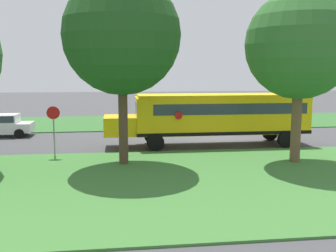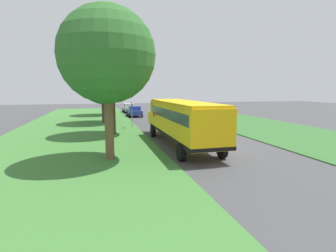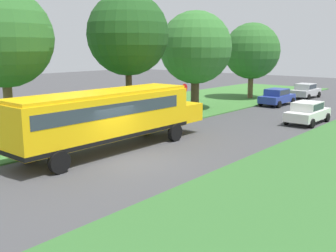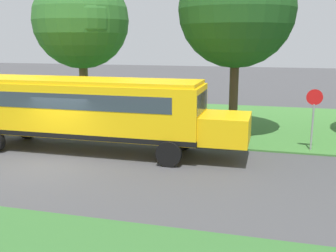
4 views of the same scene
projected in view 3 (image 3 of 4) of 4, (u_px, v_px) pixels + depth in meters
ground_plane at (131, 161)px, 18.80m from camera, size 120.00×120.00×0.00m
grass_verge at (21, 132)px, 25.13m from camera, size 12.00×80.00×0.08m
grass_far_side at (320, 210)px, 13.09m from camera, size 10.00×80.00×0.07m
school_bus at (109, 115)px, 20.35m from camera, size 2.84×12.42×3.16m
car_white_nearest at (308, 111)px, 27.97m from camera, size 2.02×4.40×1.56m
car_blue_middle at (277, 96)px, 36.78m from camera, size 2.02×4.40×1.56m
car_silver_furthest at (306, 90)px, 42.02m from camera, size 2.02×4.40×1.56m
oak_tree_beside_bus at (7, 38)px, 20.77m from camera, size 5.26×5.26×8.46m
oak_tree_roadside_mid at (129, 33)px, 26.71m from camera, size 5.60×5.60×9.03m
oak_tree_far_end at (196, 48)px, 33.56m from camera, size 6.18×6.18×8.44m
oak_tree_across_road at (251, 51)px, 40.91m from camera, size 5.80×5.80×7.89m
stop_sign at (184, 97)px, 28.90m from camera, size 0.08×0.68×2.74m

